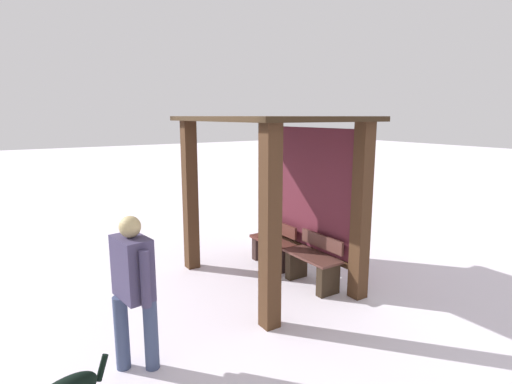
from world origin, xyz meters
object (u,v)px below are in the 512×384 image
(bus_shelter, at_px, (281,172))
(bench_left_inside, at_px, (273,246))
(person_walking, at_px, (133,282))
(bench_center_inside, at_px, (313,264))

(bus_shelter, xyz_separation_m, bench_left_inside, (-0.51, 0.24, -1.35))
(person_walking, bearing_deg, bench_center_inside, 102.13)
(bench_center_inside, bearing_deg, person_walking, -77.87)
(bus_shelter, distance_m, bench_center_inside, 1.46)
(bus_shelter, height_order, bench_left_inside, bus_shelter)
(bus_shelter, distance_m, bench_left_inside, 1.46)
(person_walking, bearing_deg, bench_left_inside, 120.15)
(bench_center_inside, distance_m, person_walking, 2.92)
(bench_left_inside, bearing_deg, bus_shelter, -25.18)
(bus_shelter, distance_m, person_walking, 2.88)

